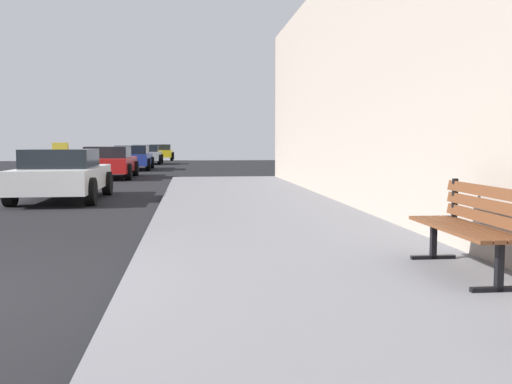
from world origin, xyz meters
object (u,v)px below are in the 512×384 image
bench (472,222)px  car_red (109,162)px  car_yellow (161,152)px  car_blue (133,157)px  car_silver (146,154)px  car_white (63,174)px

bench → car_red: 18.93m
car_red → car_yellow: bearing=87.7°
car_blue → car_yellow: size_ratio=1.02×
car_red → car_silver: size_ratio=1.04×
car_silver → car_yellow: size_ratio=0.95×
car_red → car_blue: same height
car_red → car_blue: bearing=88.0°
bench → car_white: 10.89m
bench → car_silver: 33.13m
bench → car_yellow: bearing=98.0°
car_silver → car_yellow: bearing=86.1°
car_white → car_yellow: 31.52m
bench → car_yellow: 41.00m
bench → car_silver: car_silver is taller
car_silver → car_yellow: 8.05m
car_yellow → car_white: bearing=-91.4°
car_blue → car_yellow: (0.66, 15.79, -0.00)m
bench → car_white: bearing=123.6°
car_white → car_blue: size_ratio=0.90×
car_white → car_silver: (0.24, 23.48, 0.00)m
bench → car_blue: (-5.75, 24.89, -0.01)m
bench → car_silver: (-5.65, 32.65, -0.01)m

